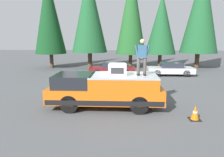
% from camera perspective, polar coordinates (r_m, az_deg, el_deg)
% --- Properties ---
extents(ground_plane, '(90.00, 90.00, 0.00)m').
position_cam_1_polar(ground_plane, '(10.66, 2.60, -7.16)').
color(ground_plane, '#4C4F51').
extents(pickup_truck, '(2.01, 5.54, 1.65)m').
position_cam_1_polar(pickup_truck, '(9.96, -1.83, -3.25)').
color(pickup_truck, orange).
rests_on(pickup_truck, ground).
extents(compressor_unit, '(0.65, 0.84, 0.56)m').
position_cam_1_polar(compressor_unit, '(9.57, 1.55, 2.59)').
color(compressor_unit, silver).
rests_on(compressor_unit, pickup_truck).
extents(person_on_truck_bed, '(0.29, 0.72, 1.69)m').
position_cam_1_polar(person_on_truck_bed, '(9.55, 8.44, 6.23)').
color(person_on_truck_bed, '#423D38').
rests_on(person_on_truck_bed, pickup_truck).
extents(parked_car_silver, '(1.64, 4.10, 1.16)m').
position_cam_1_polar(parked_car_silver, '(19.20, 16.12, 2.58)').
color(parked_car_silver, silver).
rests_on(parked_car_silver, ground).
extents(parked_car_maroon, '(1.64, 4.10, 1.16)m').
position_cam_1_polar(parked_car_maroon, '(18.56, 0.16, 2.73)').
color(parked_car_maroon, maroon).
rests_on(parked_car_maroon, ground).
extents(traffic_cone, '(0.47, 0.47, 0.62)m').
position_cam_1_polar(traffic_cone, '(9.29, 22.36, -9.02)').
color(traffic_cone, black).
rests_on(traffic_cone, ground).
extents(conifer_far_left, '(4.02, 4.02, 11.08)m').
position_cam_1_polar(conifer_far_left, '(24.93, 23.84, 17.43)').
color(conifer_far_left, '#4C3826').
rests_on(conifer_far_left, ground).
extents(conifer_left, '(3.46, 3.46, 8.19)m').
position_cam_1_polar(conifer_left, '(24.22, 13.74, 14.61)').
color(conifer_left, '#4C3826').
rests_on(conifer_left, ground).
extents(conifer_center_left, '(3.33, 3.33, 10.69)m').
position_cam_1_polar(conifer_center_left, '(23.22, 5.47, 18.16)').
color(conifer_center_left, '#4C3826').
rests_on(conifer_center_left, ground).
extents(conifer_center_right, '(3.90, 3.90, 10.47)m').
position_cam_1_polar(conifer_center_right, '(23.15, -6.50, 18.14)').
color(conifer_center_right, '#4C3826').
rests_on(conifer_center_right, ground).
extents(conifer_right, '(3.40, 3.40, 10.20)m').
position_cam_1_polar(conifer_right, '(24.02, -17.36, 16.97)').
color(conifer_right, '#4C3826').
rests_on(conifer_right, ground).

